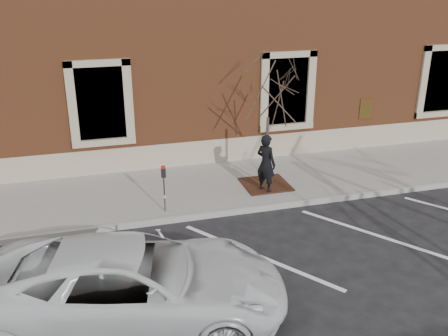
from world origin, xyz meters
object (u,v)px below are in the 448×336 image
object	(u,v)px
man	(266,163)
parking_meter	(164,180)
sapling	(269,98)
white_truck	(132,284)

from	to	relation	value
man	parking_meter	bearing A→B (deg)	66.65
parking_meter	sapling	distance (m)	3.74
man	parking_meter	size ratio (longest dim) A/B	1.33
man	parking_meter	distance (m)	3.05
parking_meter	sapling	bearing A→B (deg)	17.05
parking_meter	white_truck	xyz separation A→B (m)	(-1.26, -4.05, -0.26)
man	white_truck	distance (m)	6.24
man	parking_meter	world-z (taller)	man
sapling	white_truck	size ratio (longest dim) A/B	0.67
parking_meter	white_truck	bearing A→B (deg)	-106.41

